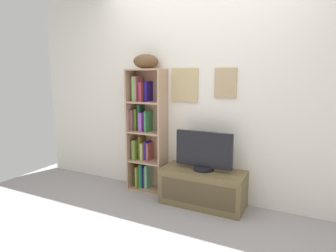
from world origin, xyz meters
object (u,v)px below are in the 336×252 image
(football, at_px, (146,61))
(tv_stand, at_px, (203,187))
(bookshelf, at_px, (145,132))
(television, at_px, (204,152))

(football, relative_size, tv_stand, 0.32)
(bookshelf, distance_m, tv_stand, 0.99)
(television, bearing_deg, tv_stand, -90.00)
(television, bearing_deg, bookshelf, 172.16)
(bookshelf, distance_m, television, 0.84)
(football, xyz_separation_m, television, (0.77, -0.08, -0.99))
(football, distance_m, television, 1.25)
(tv_stand, distance_m, television, 0.41)
(bookshelf, xyz_separation_m, tv_stand, (0.82, -0.11, -0.54))
(bookshelf, height_order, television, bookshelf)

